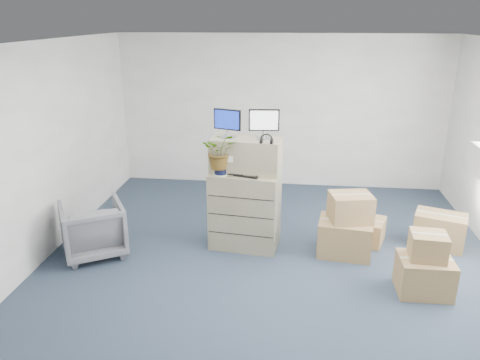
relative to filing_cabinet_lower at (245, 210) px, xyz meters
name	(u,v)px	position (x,y,z in m)	size (l,w,h in m)	color
ground	(268,278)	(0.39, -0.87, -0.54)	(7.00, 7.00, 0.00)	#253343
wall_back	(281,112)	(0.39, 2.64, 0.86)	(6.00, 0.02, 2.80)	beige
filing_cabinet_lower	(245,210)	(0.00, 0.00, 0.00)	(0.93, 0.57, 1.08)	gray
filing_cabinet_upper	(246,155)	(0.01, 0.05, 0.77)	(0.93, 0.46, 0.46)	gray
monitor_left	(227,122)	(-0.25, 0.06, 1.22)	(0.38, 0.20, 0.38)	#99999E
monitor_right	(264,122)	(0.24, 0.05, 1.23)	(0.40, 0.17, 0.40)	#99999E
headphones	(267,140)	(0.29, -0.17, 1.05)	(0.16, 0.16, 0.02)	black
keyboard	(243,174)	(-0.01, -0.10, 0.55)	(0.46, 0.19, 0.02)	black
mouse	(265,175)	(0.27, -0.10, 0.56)	(0.09, 0.06, 0.03)	silver
water_bottle	(250,163)	(0.06, 0.01, 0.67)	(0.07, 0.07, 0.26)	gray
phone_dock	(243,168)	(-0.04, 0.08, 0.59)	(0.06, 0.06, 0.13)	silver
external_drive	(271,171)	(0.34, 0.04, 0.57)	(0.18, 0.14, 0.05)	black
tissue_box	(270,164)	(0.33, 0.08, 0.65)	(0.26, 0.13, 0.10)	#458DED
potted_plant	(221,155)	(-0.31, -0.12, 0.81)	(0.44, 0.49, 0.47)	#ADC49E
office_chair	(93,226)	(-2.01, -0.49, -0.14)	(0.79, 0.74, 0.81)	slate
cardboard_boxes	(388,238)	(1.92, -0.18, -0.24)	(2.12, 1.83, 0.86)	olive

